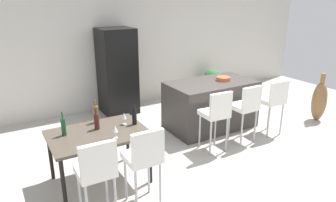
{
  "coord_description": "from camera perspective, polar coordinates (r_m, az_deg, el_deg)",
  "views": [
    {
      "loc": [
        -3.14,
        -3.82,
        2.48
      ],
      "look_at": [
        -0.73,
        0.29,
        0.85
      ],
      "focal_mm": 33.17,
      "sensor_mm": 36.0,
      "label": 1
    }
  ],
  "objects": [
    {
      "name": "ground_plane",
      "position": [
        5.54,
        8.11,
        -7.94
      ],
      "size": [
        10.0,
        10.0,
        0.0
      ],
      "primitive_type": "plane",
      "color": "#ADA89E"
    },
    {
      "name": "back_wall",
      "position": [
        7.41,
        -5.11,
        10.82
      ],
      "size": [
        10.0,
        0.12,
        2.9
      ],
      "primitive_type": "cube",
      "color": "beige",
      "rests_on": "ground_plane"
    },
    {
      "name": "kitchen_island",
      "position": [
        6.09,
        7.83,
        -0.67
      ],
      "size": [
        1.68,
        0.95,
        0.92
      ],
      "primitive_type": "cube",
      "color": "#383330",
      "rests_on": "ground_plane"
    },
    {
      "name": "bar_chair_left",
      "position": [
        5.06,
        8.88,
        -2.01
      ],
      "size": [
        0.42,
        0.42,
        1.05
      ],
      "color": "white",
      "rests_on": "ground_plane"
    },
    {
      "name": "bar_chair_middle",
      "position": [
        5.47,
        14.21,
        -0.73
      ],
      "size": [
        0.4,
        0.4,
        1.05
      ],
      "color": "white",
      "rests_on": "ground_plane"
    },
    {
      "name": "bar_chair_right",
      "position": [
        5.94,
        18.82,
        0.38
      ],
      "size": [
        0.42,
        0.42,
        1.05
      ],
      "color": "white",
      "rests_on": "ground_plane"
    },
    {
      "name": "dining_table",
      "position": [
        4.3,
        -12.69,
        -6.51
      ],
      "size": [
        1.28,
        0.9,
        0.74
      ],
      "color": "#4C4238",
      "rests_on": "ground_plane"
    },
    {
      "name": "dining_chair_near",
      "position": [
        3.53,
        -13.01,
        -12.04
      ],
      "size": [
        0.41,
        0.41,
        1.05
      ],
      "color": "white",
      "rests_on": "ground_plane"
    },
    {
      "name": "dining_chair_far",
      "position": [
        3.7,
        -4.41,
        -9.97
      ],
      "size": [
        0.41,
        0.41,
        1.05
      ],
      "color": "white",
      "rests_on": "ground_plane"
    },
    {
      "name": "wine_bottle_near",
      "position": [
        4.56,
        -13.11,
        -2.29
      ],
      "size": [
        0.07,
        0.07,
        0.34
      ],
      "color": "brown",
      "rests_on": "dining_table"
    },
    {
      "name": "wine_bottle_end",
      "position": [
        4.34,
        -12.98,
        -3.6
      ],
      "size": [
        0.07,
        0.07,
        0.31
      ],
      "color": "#471E19",
      "rests_on": "dining_table"
    },
    {
      "name": "wine_bottle_far",
      "position": [
        4.27,
        -18.65,
        -4.47
      ],
      "size": [
        0.06,
        0.06,
        0.33
      ],
      "color": "#194723",
      "rests_on": "dining_table"
    },
    {
      "name": "wine_bottle_middle",
      "position": [
        4.41,
        -6.2,
        -2.79
      ],
      "size": [
        0.07,
        0.07,
        0.31
      ],
      "color": "black",
      "rests_on": "dining_table"
    },
    {
      "name": "wine_glass_left",
      "position": [
        4.03,
        -9.69,
        -5.1
      ],
      "size": [
        0.07,
        0.07,
        0.17
      ],
      "color": "silver",
      "rests_on": "dining_table"
    },
    {
      "name": "wine_glass_right",
      "position": [
        4.42,
        -8.07,
        -2.78
      ],
      "size": [
        0.07,
        0.07,
        0.17
      ],
      "color": "silver",
      "rests_on": "dining_table"
    },
    {
      "name": "refrigerator",
      "position": [
        6.81,
        -9.31,
        5.38
      ],
      "size": [
        0.72,
        0.68,
        1.84
      ],
      "primitive_type": "cube",
      "color": "black",
      "rests_on": "ground_plane"
    },
    {
      "name": "fruit_bowl",
      "position": [
        6.09,
        10.11,
        4.06
      ],
      "size": [
        0.26,
        0.26,
        0.07
      ],
      "primitive_type": "cylinder",
      "color": "#C6512D",
      "rests_on": "kitchen_island"
    },
    {
      "name": "floor_vase",
      "position": [
        7.09,
        26.03,
        0.03
      ],
      "size": [
        0.29,
        0.29,
        1.0
      ],
      "color": "brown",
      "rests_on": "ground_plane"
    },
    {
      "name": "potted_plant",
      "position": [
        8.21,
        8.17,
        3.95
      ],
      "size": [
        0.46,
        0.46,
        0.66
      ],
      "color": "#996B4C",
      "rests_on": "ground_plane"
    }
  ]
}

